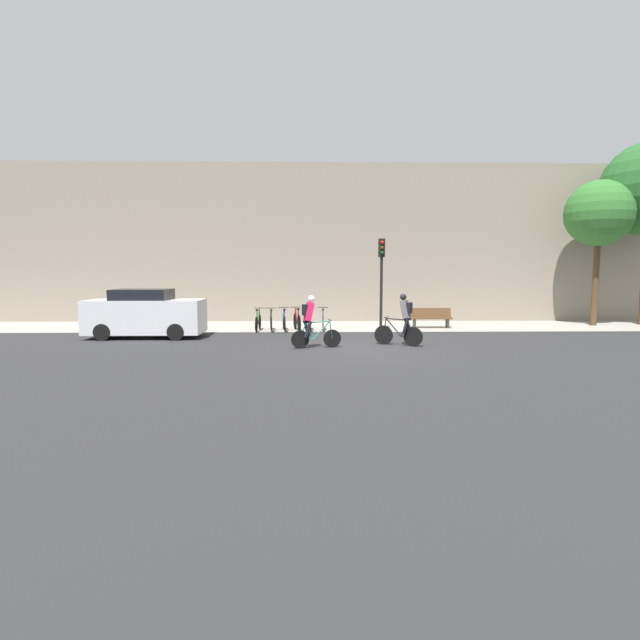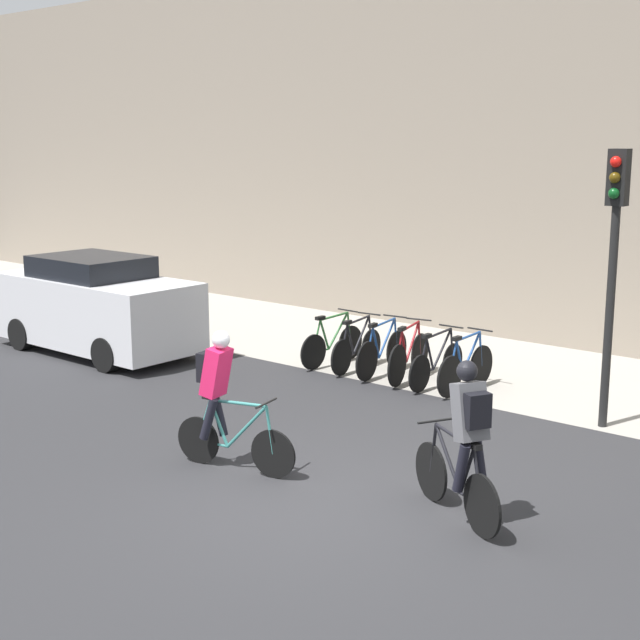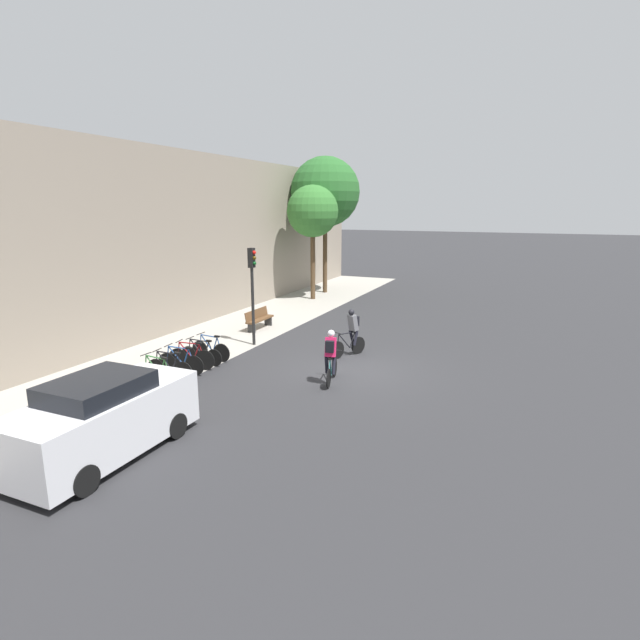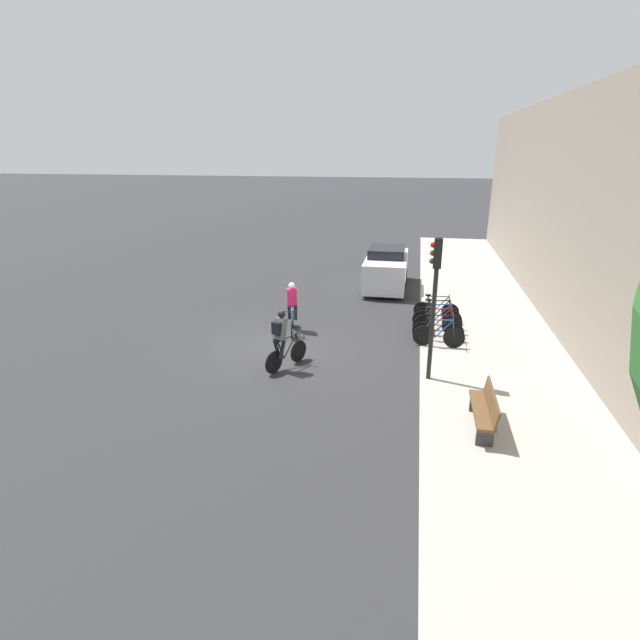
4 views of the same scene
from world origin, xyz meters
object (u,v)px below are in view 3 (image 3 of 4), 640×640
object	(u,v)px
parked_bike_0	(158,373)
cyclist_pink	(331,355)
parked_bike_2	(181,362)
traffic_light_pole	(252,279)
bench	(259,319)
parked_bike_1	(170,368)
parked_car	(104,418)
parked_bike_4	(201,354)
cyclist_grey	(351,331)
parked_bike_3	(191,358)
parked_bike_5	(211,350)

from	to	relation	value
parked_bike_0	cyclist_pink	bearing A→B (deg)	-65.66
parked_bike_2	traffic_light_pole	xyz separation A→B (m)	(4.09, -0.34, 2.27)
parked_bike_0	bench	size ratio (longest dim) A/B	0.89
cyclist_pink	parked_bike_1	xyz separation A→B (m)	(-1.67, 4.91, -0.56)
parked_car	parked_bike_4	bearing A→B (deg)	18.65
cyclist_grey	parked_car	world-z (taller)	parked_car
parked_bike_4	parked_car	distance (m)	6.64
parked_bike_4	bench	distance (m)	5.46
parked_bike_0	bench	bearing A→B (deg)	6.36
parked_bike_1	bench	xyz separation A→B (m)	(7.05, 0.85, 0.09)
traffic_light_pole	parked_car	distance (m)	9.60
parked_bike_3	cyclist_grey	bearing A→B (deg)	-50.11
parked_bike_2	parked_bike_1	bearing A→B (deg)	-179.95
parked_bike_5	traffic_light_pole	xyz separation A→B (m)	(2.43, -0.34, 2.27)
parked_bike_3	bench	world-z (taller)	parked_bike_3
cyclist_pink	bench	bearing A→B (deg)	46.94
parked_bike_3	parked_car	world-z (taller)	parked_car
parked_bike_3	traffic_light_pole	distance (m)	4.21
traffic_light_pole	parked_car	bearing A→B (deg)	-169.14
cyclist_grey	parked_bike_1	bearing A→B (deg)	137.35
parked_bike_1	parked_bike_2	bearing A→B (deg)	0.05
parked_bike_2	traffic_light_pole	bearing A→B (deg)	-4.78
cyclist_pink	parked_car	size ratio (longest dim) A/B	0.40
parked_bike_0	parked_bike_4	world-z (taller)	parked_bike_0
parked_bike_4	bench	xyz separation A→B (m)	(5.39, 0.85, 0.09)
parked_bike_1	traffic_light_pole	bearing A→B (deg)	-4.21
cyclist_pink	parked_bike_1	distance (m)	5.22
cyclist_grey	bench	size ratio (longest dim) A/B	0.96
parked_bike_0	parked_bike_5	world-z (taller)	parked_bike_5
parked_bike_4	bench	size ratio (longest dim) A/B	0.90
parked_bike_1	parked_bike_5	world-z (taller)	parked_bike_5
parked_bike_1	parked_car	world-z (taller)	parked_car
parked_bike_2	parked_car	distance (m)	5.61
parked_bike_0	parked_bike_4	xyz separation A→B (m)	(2.22, -0.00, -0.01)
cyclist_grey	parked_bike_3	size ratio (longest dim) A/B	1.06
cyclist_pink	parked_bike_0	bearing A→B (deg)	114.34
parked_bike_3	parked_bike_0	bearing A→B (deg)	-179.95
cyclist_pink	parked_bike_4	bearing A→B (deg)	90.08
parked_bike_1	parked_bike_3	size ratio (longest dim) A/B	0.98
parked_bike_2	bench	xyz separation A→B (m)	(6.50, 0.85, 0.07)
parked_bike_0	parked_car	size ratio (longest dim) A/B	0.38
cyclist_grey	parked_car	distance (m)	9.71
cyclist_pink	parked_car	distance (m)	6.88
parked_bike_1	parked_bike_2	distance (m)	0.55
traffic_light_pole	parked_bike_2	bearing A→B (deg)	175.22
parked_bike_3	bench	xyz separation A→B (m)	(5.94, 0.85, 0.06)
bench	cyclist_pink	bearing A→B (deg)	-133.06
traffic_light_pole	bench	bearing A→B (deg)	26.33
parked_bike_5	parked_bike_1	bearing A→B (deg)	-179.97
parked_bike_4	traffic_light_pole	size ratio (longest dim) A/B	0.43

